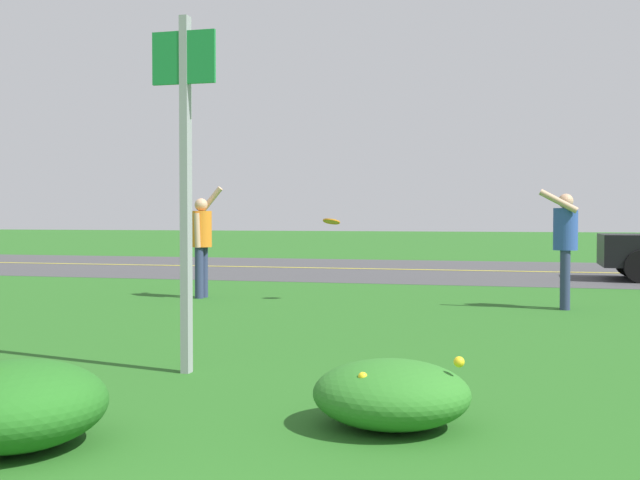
# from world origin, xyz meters

# --- Properties ---
(ground_plane) EXTENTS (120.00, 120.00, 0.00)m
(ground_plane) POSITION_xyz_m (0.00, 9.23, 0.00)
(ground_plane) COLOR #26601E
(highway_strip) EXTENTS (120.00, 8.57, 0.01)m
(highway_strip) POSITION_xyz_m (0.00, 18.47, 0.00)
(highway_strip) COLOR #424244
(highway_strip) RESTS_ON ground
(highway_center_stripe) EXTENTS (120.00, 0.16, 0.00)m
(highway_center_stripe) POSITION_xyz_m (0.00, 18.47, 0.01)
(highway_center_stripe) COLOR yellow
(highway_center_stripe) RESTS_ON ground
(daylily_clump_mid_right) EXTENTS (0.99, 0.95, 0.47)m
(daylily_clump_mid_right) POSITION_xyz_m (0.86, 3.74, 0.21)
(daylily_clump_mid_right) COLOR #2D7526
(daylily_clump_mid_right) RESTS_ON ground
(daylily_clump_front_center) EXTENTS (1.02, 1.10, 0.54)m
(daylily_clump_front_center) POSITION_xyz_m (-1.14, 2.75, 0.25)
(daylily_clump_front_center) COLOR #23661E
(daylily_clump_front_center) RESTS_ON ground
(sign_post_near_path) EXTENTS (0.56, 0.10, 3.00)m
(sign_post_near_path) POSITION_xyz_m (-1.11, 5.02, 1.80)
(sign_post_near_path) COLOR #93969B
(sign_post_near_path) RESTS_ON ground
(person_thrower_orange_shirt) EXTENTS (0.47, 0.49, 1.82)m
(person_thrower_orange_shirt) POSITION_xyz_m (-3.45, 10.83, 0.97)
(person_thrower_orange_shirt) COLOR orange
(person_thrower_orange_shirt) RESTS_ON ground
(person_catcher_blue_shirt) EXTENTS (0.54, 0.49, 1.71)m
(person_catcher_blue_shirt) POSITION_xyz_m (2.19, 10.66, 0.99)
(person_catcher_blue_shirt) COLOR #2D4C9E
(person_catcher_blue_shirt) RESTS_ON ground
(frisbee_orange) EXTENTS (0.28, 0.27, 0.12)m
(frisbee_orange) POSITION_xyz_m (-1.28, 10.82, 1.24)
(frisbee_orange) COLOR orange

